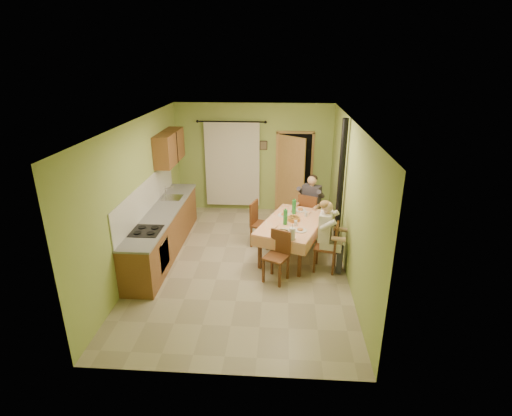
# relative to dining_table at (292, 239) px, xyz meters

# --- Properties ---
(floor) EXTENTS (4.00, 6.00, 0.01)m
(floor) POSITION_rel_dining_table_xyz_m (-0.98, -0.40, -0.38)
(floor) COLOR tan
(floor) RESTS_ON ground
(room_shell) EXTENTS (4.04, 6.04, 2.82)m
(room_shell) POSITION_rel_dining_table_xyz_m (-0.98, -0.40, 1.44)
(room_shell) COLOR #A1B85E
(room_shell) RESTS_ON ground
(kitchen_run) EXTENTS (0.64, 3.64, 1.56)m
(kitchen_run) POSITION_rel_dining_table_xyz_m (-2.68, 0.00, 0.10)
(kitchen_run) COLOR brown
(kitchen_run) RESTS_ON ground
(upper_cabinets) EXTENTS (0.35, 1.40, 0.70)m
(upper_cabinets) POSITION_rel_dining_table_xyz_m (-2.80, 1.30, 1.57)
(upper_cabinets) COLOR brown
(upper_cabinets) RESTS_ON room_shell
(curtain) EXTENTS (1.70, 0.07, 2.22)m
(curtain) POSITION_rel_dining_table_xyz_m (-1.53, 2.50, 0.88)
(curtain) COLOR black
(curtain) RESTS_ON ground
(doorway) EXTENTS (0.96, 0.55, 2.15)m
(doorway) POSITION_rel_dining_table_xyz_m (0.03, 2.45, 0.67)
(doorway) COLOR black
(doorway) RESTS_ON ground
(dining_table) EXTENTS (1.61, 2.05, 0.76)m
(dining_table) POSITION_rel_dining_table_xyz_m (0.00, 0.00, 0.00)
(dining_table) COLOR #F0A97B
(dining_table) RESTS_ON ground
(tableware) EXTENTS (0.64, 1.63, 0.33)m
(tableware) POSITION_rel_dining_table_xyz_m (-0.03, -0.11, 0.45)
(tableware) COLOR white
(tableware) RESTS_ON dining_table
(chair_far) EXTENTS (0.59, 0.59, 1.01)m
(chair_far) POSITION_rel_dining_table_xyz_m (0.42, 1.05, -0.09)
(chair_far) COLOR brown
(chair_far) RESTS_ON ground
(chair_near) EXTENTS (0.53, 0.53, 0.95)m
(chair_near) POSITION_rel_dining_table_xyz_m (-0.31, -1.00, -0.09)
(chair_near) COLOR brown
(chair_near) RESTS_ON ground
(chair_right) EXTENTS (0.49, 0.49, 0.97)m
(chair_right) POSITION_rel_dining_table_xyz_m (0.64, -0.55, -0.09)
(chair_right) COLOR brown
(chair_right) RESTS_ON ground
(chair_left) EXTENTS (0.53, 0.53, 0.98)m
(chair_left) POSITION_rel_dining_table_xyz_m (-0.66, 0.45, -0.09)
(chair_left) COLOR brown
(chair_left) RESTS_ON ground
(man_far) EXTENTS (0.65, 0.61, 1.39)m
(man_far) POSITION_rel_dining_table_xyz_m (0.42, 1.07, 0.50)
(man_far) COLOR #38333D
(man_far) RESTS_ON chair_far
(man_right) EXTENTS (0.54, 0.63, 1.39)m
(man_right) POSITION_rel_dining_table_xyz_m (0.63, -0.54, 0.50)
(man_right) COLOR silver
(man_right) RESTS_ON chair_right
(stove_flue) EXTENTS (0.24, 0.24, 2.80)m
(stove_flue) POSITION_rel_dining_table_xyz_m (0.92, 0.20, 0.64)
(stove_flue) COLOR black
(stove_flue) RESTS_ON ground
(picture_back) EXTENTS (0.19, 0.03, 0.23)m
(picture_back) POSITION_rel_dining_table_xyz_m (-0.73, 2.57, 1.37)
(picture_back) COLOR black
(picture_back) RESTS_ON room_shell
(picture_right) EXTENTS (0.03, 0.31, 0.21)m
(picture_right) POSITION_rel_dining_table_xyz_m (0.99, 0.80, 1.47)
(picture_right) COLOR brown
(picture_right) RESTS_ON room_shell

